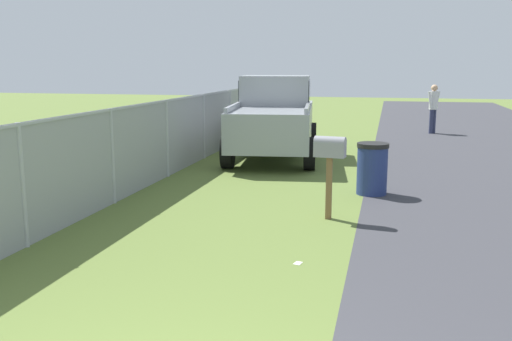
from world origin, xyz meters
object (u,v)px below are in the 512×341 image
Objects in this scene: pedestrian at (433,105)px; mailbox at (330,153)px; pickup_truck at (275,115)px; trash_bin at (372,169)px.

mailbox is at bearing -60.66° from pedestrian.
mailbox is at bearing -167.50° from pickup_truck.
pedestrian is at bearing -41.81° from pickup_truck.
pickup_truck reaches higher than trash_bin.
pickup_truck is (5.73, 2.03, 0.07)m from mailbox.
pickup_truck is at bearing -84.48° from pedestrian.
trash_bin is at bearing -152.60° from pickup_truck.
mailbox is 2.06m from trash_bin.
pedestrian is (6.27, -4.37, -0.12)m from pickup_truck.
trash_bin is 0.57× the size of pedestrian.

